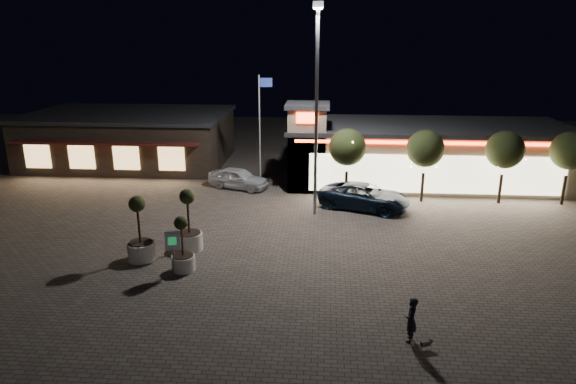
# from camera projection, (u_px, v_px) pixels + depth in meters

# --- Properties ---
(ground) EXTENTS (90.00, 90.00, 0.00)m
(ground) POSITION_uv_depth(u_px,v_px,m) (268.00, 270.00, 24.26)
(ground) COLOR #60574E
(ground) RESTS_ON ground
(retail_building) EXTENTS (20.40, 8.40, 6.10)m
(retail_building) POSITION_uv_depth(u_px,v_px,m) (419.00, 152.00, 37.97)
(retail_building) COLOR tan
(retail_building) RESTS_ON ground
(restaurant_building) EXTENTS (16.40, 11.00, 4.30)m
(restaurant_building) POSITION_uv_depth(u_px,v_px,m) (131.00, 137.00, 43.62)
(restaurant_building) COLOR #382D23
(restaurant_building) RESTS_ON ground
(floodlight_pole) EXTENTS (0.60, 0.40, 12.38)m
(floodlight_pole) POSITION_uv_depth(u_px,v_px,m) (317.00, 99.00, 29.63)
(floodlight_pole) COLOR gray
(floodlight_pole) RESTS_ON ground
(flagpole) EXTENTS (0.95, 0.10, 8.00)m
(flagpole) POSITION_uv_depth(u_px,v_px,m) (261.00, 123.00, 35.35)
(flagpole) COLOR white
(flagpole) RESTS_ON ground
(string_tree_a) EXTENTS (2.42, 2.42, 4.79)m
(string_tree_a) POSITION_uv_depth(u_px,v_px,m) (347.00, 147.00, 33.38)
(string_tree_a) COLOR #332319
(string_tree_a) RESTS_ON ground
(string_tree_b) EXTENTS (2.42, 2.42, 4.79)m
(string_tree_b) POSITION_uv_depth(u_px,v_px,m) (425.00, 149.00, 33.02)
(string_tree_b) COLOR #332319
(string_tree_b) RESTS_ON ground
(string_tree_c) EXTENTS (2.42, 2.42, 4.79)m
(string_tree_c) POSITION_uv_depth(u_px,v_px,m) (505.00, 150.00, 32.67)
(string_tree_c) COLOR #332319
(string_tree_c) RESTS_ON ground
(string_tree_d) EXTENTS (2.42, 2.42, 4.79)m
(string_tree_d) POSITION_uv_depth(u_px,v_px,m) (570.00, 151.00, 32.38)
(string_tree_d) COLOR #332319
(string_tree_d) RESTS_ON ground
(pickup_truck) EXTENTS (6.25, 4.43, 1.58)m
(pickup_truck) POSITION_uv_depth(u_px,v_px,m) (364.00, 196.00, 32.49)
(pickup_truck) COLOR black
(pickup_truck) RESTS_ON ground
(white_sedan) EXTENTS (4.72, 3.13, 1.49)m
(white_sedan) POSITION_uv_depth(u_px,v_px,m) (238.00, 178.00, 36.68)
(white_sedan) COLOR silver
(white_sedan) RESTS_ON ground
(pedestrian) EXTENTS (0.57, 0.72, 1.72)m
(pedestrian) POSITION_uv_depth(u_px,v_px,m) (411.00, 320.00, 18.44)
(pedestrian) COLOR black
(pedestrian) RESTS_ON ground
(dog) EXTENTS (0.47, 0.28, 0.25)m
(dog) POSITION_uv_depth(u_px,v_px,m) (427.00, 343.00, 18.16)
(dog) COLOR #59514C
(dog) RESTS_ON ground
(planter_left) EXTENTS (1.34, 1.34, 3.30)m
(planter_left) POSITION_uv_depth(u_px,v_px,m) (140.00, 240.00, 25.06)
(planter_left) COLOR silver
(planter_left) RESTS_ON ground
(planter_mid) EXTENTS (1.10, 1.10, 2.71)m
(planter_mid) POSITION_uv_depth(u_px,v_px,m) (183.00, 254.00, 23.98)
(planter_mid) COLOR silver
(planter_mid) RESTS_ON ground
(planter_right) EXTENTS (1.33, 1.33, 3.26)m
(planter_right) POSITION_uv_depth(u_px,v_px,m) (189.00, 231.00, 26.25)
(planter_right) COLOR silver
(planter_right) RESTS_ON ground
(valet_sign) EXTENTS (0.70, 0.21, 2.12)m
(valet_sign) POSITION_uv_depth(u_px,v_px,m) (173.00, 244.00, 23.42)
(valet_sign) COLOR gray
(valet_sign) RESTS_ON ground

